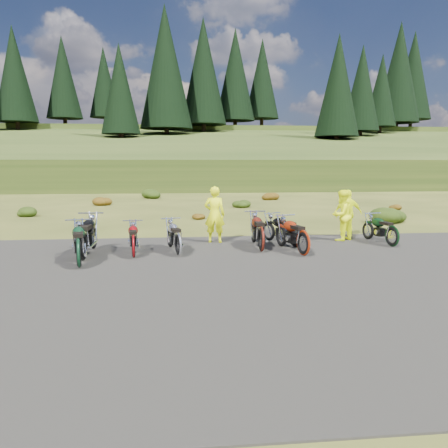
{
  "coord_description": "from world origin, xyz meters",
  "views": [
    {
      "loc": [
        -1.25,
        -11.86,
        2.75
      ],
      "look_at": [
        0.05,
        0.75,
        0.96
      ],
      "focal_mm": 35.0,
      "sensor_mm": 36.0,
      "label": 1
    }
  ],
  "objects": [
    {
      "name": "hill_plateau",
      "position": [
        0.0,
        110.0,
        0.0
      ],
      "size": [
        300.0,
        90.0,
        9.17
      ],
      "primitive_type": "cube",
      "color": "#293B13",
      "rests_on": "ground"
    },
    {
      "name": "shrub_5",
      "position": [
        2.5,
        14.5,
        0.31
      ],
      "size": [
        1.03,
        1.03,
        0.61
      ],
      "primitive_type": "ellipsoid",
      "color": "#1F370D",
      "rests_on": "ground"
    },
    {
      "name": "shrub_1",
      "position": [
        -9.1,
        11.3,
        0.31
      ],
      "size": [
        1.03,
        1.03,
        0.61
      ],
      "primitive_type": "ellipsoid",
      "color": "#1F370D",
      "rests_on": "ground"
    },
    {
      "name": "conifer_25",
      "position": [
        15.0,
        74.0,
        18.66
      ],
      "size": [
        6.6,
        6.6,
        17.0
      ],
      "color": "black",
      "rests_on": "ground"
    },
    {
      "name": "hill_slope",
      "position": [
        0.0,
        50.0,
        0.0
      ],
      "size": [
        300.0,
        45.97,
        9.37
      ],
      "primitive_type": null,
      "rotation": [
        0.14,
        0.0,
        0.0
      ],
      "color": "#293B13",
      "rests_on": "ground"
    },
    {
      "name": "shrub_2",
      "position": [
        -6.2,
        16.6,
        0.38
      ],
      "size": [
        1.3,
        1.3,
        0.77
      ],
      "primitive_type": "ellipsoid",
      "color": "#61300C",
      "rests_on": "ground"
    },
    {
      "name": "conifer_29",
      "position": [
        39.0,
        67.0,
        18.97
      ],
      "size": [
        7.92,
        7.92,
        20.0
      ],
      "color": "black",
      "rests_on": "ground"
    },
    {
      "name": "gravel_pad",
      "position": [
        0.0,
        -2.0,
        0.0
      ],
      "size": [
        20.0,
        12.0,
        0.04
      ],
      "primitive_type": "cube",
      "color": "black",
      "rests_on": "ground"
    },
    {
      "name": "conifer_24",
      "position": [
        9.0,
        68.0,
        18.16
      ],
      "size": [
        7.04,
        7.04,
        18.0
      ],
      "color": "black",
      "rests_on": "ground"
    },
    {
      "name": "motorcycle_0",
      "position": [
        -3.94,
        0.43,
        0.0
      ],
      "size": [
        0.8,
        2.36,
        1.23
      ],
      "primitive_type": null,
      "rotation": [
        0.0,
        0.0,
        1.58
      ],
      "color": "black",
      "rests_on": "ground"
    },
    {
      "name": "motorcycle_6",
      "position": [
        2.36,
        0.44,
        0.0
      ],
      "size": [
        1.18,
        2.22,
        1.1
      ],
      "primitive_type": null,
      "rotation": [
        0.0,
        0.0,
        1.81
      ],
      "color": "maroon",
      "rests_on": "ground"
    },
    {
      "name": "conifer_28",
      "position": [
        33.0,
        61.0,
        14.76
      ],
      "size": [
        5.28,
        5.28,
        14.0
      ],
      "color": "black",
      "rests_on": "ground"
    },
    {
      "name": "motorcycle_2",
      "position": [
        -3.87,
        -0.43,
        0.0
      ],
      "size": [
        1.16,
        2.3,
        1.15
      ],
      "primitive_type": null,
      "rotation": [
        0.0,
        0.0,
        1.77
      ],
      "color": "black",
      "rests_on": "ground"
    },
    {
      "name": "ground",
      "position": [
        0.0,
        0.0,
        0.0
      ],
      "size": [
        300.0,
        300.0,
        0.0
      ],
      "primitive_type": "plane",
      "color": "#394216",
      "rests_on": "ground"
    },
    {
      "name": "person_middle",
      "position": [
        -0.06,
        2.84,
        0.96
      ],
      "size": [
        0.78,
        0.59,
        1.92
      ],
      "primitive_type": "imported",
      "rotation": [
        0.0,
        0.0,
        2.95
      ],
      "color": "#F1FF0D",
      "rests_on": "ground"
    },
    {
      "name": "motorcycle_7",
      "position": [
        5.63,
        1.5,
        0.0
      ],
      "size": [
        1.02,
        2.02,
        1.01
      ],
      "primitive_type": null,
      "rotation": [
        0.0,
        0.0,
        1.77
      ],
      "color": "black",
      "rests_on": "ground"
    },
    {
      "name": "motorcycle_5",
      "position": [
        2.48,
        1.73,
        0.0
      ],
      "size": [
        1.56,
        2.06,
        1.04
      ],
      "primitive_type": null,
      "rotation": [
        0.0,
        0.0,
        2.09
      ],
      "color": "black",
      "rests_on": "ground"
    },
    {
      "name": "conifer_19",
      "position": [
        -21.0,
        69.0,
        17.36
      ],
      "size": [
        6.16,
        6.16,
        16.0
      ],
      "color": "black",
      "rests_on": "ground"
    },
    {
      "name": "conifer_30",
      "position": [
        45.0,
        73.0,
        19.66
      ],
      "size": [
        7.48,
        7.48,
        19.0
      ],
      "color": "black",
      "rests_on": "ground"
    },
    {
      "name": "conifer_20",
      "position": [
        -15.0,
        75.0,
        17.65
      ],
      "size": [
        5.72,
        5.72,
        15.0
      ],
      "color": "black",
      "rests_on": "ground"
    },
    {
      "name": "shrub_4",
      "position": [
        -0.4,
        9.2,
        0.23
      ],
      "size": [
        0.77,
        0.77,
        0.45
      ],
      "primitive_type": "ellipsoid",
      "color": "#61300C",
      "rests_on": "ground"
    },
    {
      "name": "conifer_27",
      "position": [
        27.0,
        55.0,
        14.06
      ],
      "size": [
        5.72,
        5.72,
        15.0
      ],
      "color": "black",
      "rests_on": "ground"
    },
    {
      "name": "conifer_23",
      "position": [
        3.0,
        62.0,
        17.47
      ],
      "size": [
        7.48,
        7.48,
        19.0
      ],
      "color": "black",
      "rests_on": "ground"
    },
    {
      "name": "shrub_6",
      "position": [
        5.4,
        19.8,
        0.38
      ],
      "size": [
        1.3,
        1.3,
        0.77
      ],
      "primitive_type": "ellipsoid",
      "color": "#61300C",
      "rests_on": "ground"
    },
    {
      "name": "motorcycle_3",
      "position": [
        -1.29,
        0.75,
        0.0
      ],
      "size": [
        1.04,
        2.04,
        1.02
      ],
      "primitive_type": null,
      "rotation": [
        0.0,
        0.0,
        1.78
      ],
      "color": "silver",
      "rests_on": "ground"
    },
    {
      "name": "person_right_a",
      "position": [
        4.39,
        2.77,
        0.89
      ],
      "size": [
        1.08,
        1.02,
        1.77
      ],
      "primitive_type": "imported",
      "rotation": [
        0.0,
        0.0,
        3.69
      ],
      "color": "#F1FF0D",
      "rests_on": "ground"
    },
    {
      "name": "shrub_3",
      "position": [
        -3.3,
        21.9,
        0.46
      ],
      "size": [
        1.56,
        1.56,
        0.92
      ],
      "primitive_type": "ellipsoid",
      "color": "#1F370D",
      "rests_on": "ground"
    },
    {
      "name": "conifer_22",
      "position": [
        -3.0,
        56.0,
        16.77
      ],
      "size": [
        7.92,
        7.92,
        20.0
      ],
      "color": "black",
      "rests_on": "ground"
    },
    {
      "name": "shrub_7",
      "position": [
        8.3,
        7.1,
        0.46
      ],
      "size": [
        1.56,
        1.56,
        0.92
      ],
      "primitive_type": "ellipsoid",
      "color": "#1F370D",
      "rests_on": "ground"
    },
    {
      "name": "conifer_18",
      "position": [
        -27.0,
        63.0,
        16.66
      ],
      "size": [
        6.6,
        6.6,
        17.0
      ],
      "color": "black",
      "rests_on": "ground"
    },
    {
      "name": "conifer_26",
      "position": [
        21.0,
        49.0,
        13.37
      ],
      "size": [
        6.16,
        6.16,
        16.0
      ],
      "color": "black",
      "rests_on": "ground"
    },
    {
      "name": "motorcycle_4",
      "position": [
        1.24,
        1.12,
        0.0
      ],
      "size": [
        0.76,
        2.21,
        1.15
      ],
      "primitive_type": null,
      "rotation": [
        0.0,
        0.0,
        1.56
      ],
      "color": "#53170D",
      "rests_on": "ground"
    },
    {
      "name": "shrub_8",
      "position": [
        11.2,
        12.4,
        0.23
      ],
      "size": [
        0.77,
        0.77,
        0.45
      ],
      "primitive_type": "ellipsoid",
      "color": "#61300C",
      "rests_on": "ground"
    },
    {
      "name": "motorcycle_1",
      "position": [
        -2.58,
        0.66,
        0.0
      ],
      "size": [
        0.81,
        1.93,
        0.98
      ],
      "primitive_type": null,
      "rotation": [
        0.0,
        0.0,
        1.67
      ],
      "color": "maroon",
      "rests_on": "ground"
    },
    {
      "name": "person_right_b",
      "position": [
        4.94,
        3.57,
        0.86
      ],
      "size": [
        1.05,
        0.51,
        1.73
      ],
      "primitive_type": "imported",
      "rotation": [
        0.0,
        0.0,
        3.05
      ],
      "color": "#F1FF0D",
      "rests_on": "ground"
    },
    {
      "name": "conifer_21",
      "position": [
        -9.0,
        50.0,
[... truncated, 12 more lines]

